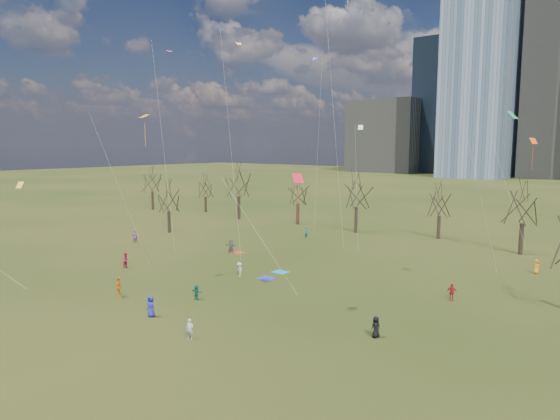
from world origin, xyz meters
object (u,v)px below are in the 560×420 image
Objects in this scene: blanket_crimson at (238,252)px; person_1 at (190,329)px; blanket_navy at (266,278)px; person_0 at (151,306)px; person_2 at (126,260)px; person_4 at (119,287)px; blanket_teal at (280,272)px.

blanket_crimson is 28.57m from person_1.
person_0 is at bearing -89.32° from blanket_navy.
person_1 is at bearing -9.14° from person_0.
person_0 is at bearing -63.18° from blanket_crimson.
person_2 reaches higher than blanket_crimson.
person_2 is at bearing -157.24° from blanket_navy.
person_1 is 0.79× the size of person_4.
person_0 is at bearing -155.58° from person_4.
person_0 is 1.16× the size of person_1.
blanket_navy is 14.57m from person_4.
person_0 reaches higher than person_1.
person_0 is 0.98× the size of person_2.
blanket_teal is at bearing -63.70° from person_2.
blanket_teal is 17.46m from person_0.
blanket_crimson is (-10.85, 7.29, 0.00)m from blanket_navy.
blanket_teal is 1.00× the size of blanket_crimson.
blanket_navy is at bearing -73.31° from person_2.
person_2 is (-21.11, 9.40, 0.14)m from person_1.
blanket_teal and blanket_navy have the same top height.
person_2 reaches higher than blanket_navy.
blanket_teal and blanket_crimson have the same top height.
blanket_crimson is at bearing 157.09° from blanket_teal.
person_1 is at bearing -53.63° from blanket_crimson.
person_1 is 12.71m from person_4.
person_0 reaches higher than blanket_teal.
person_4 is (-6.52, 1.43, 0.08)m from person_0.
blanket_teal is 19.75m from person_1.
person_4 is (4.51, -20.37, 0.93)m from blanket_crimson.
person_1 reaches higher than blanket_teal.
blanket_navy is 14.54m from person_0.
person_4 reaches higher than blanket_navy.
blanket_navy is at bearing -80.57° from blanket_teal.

